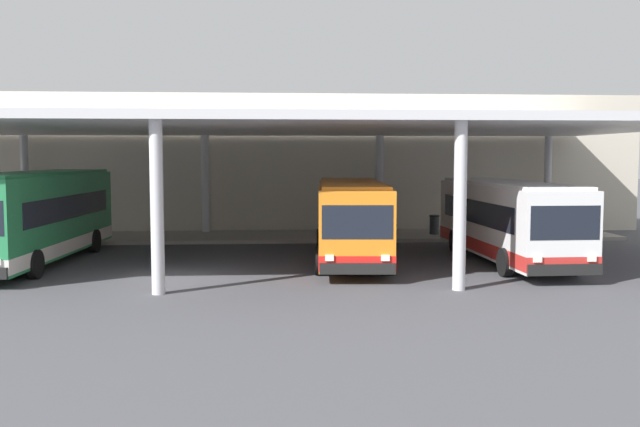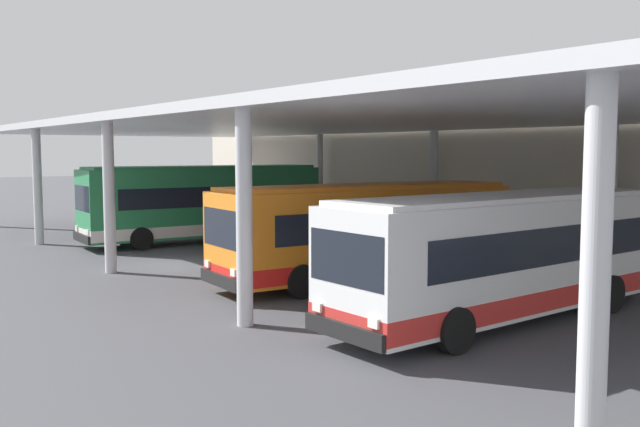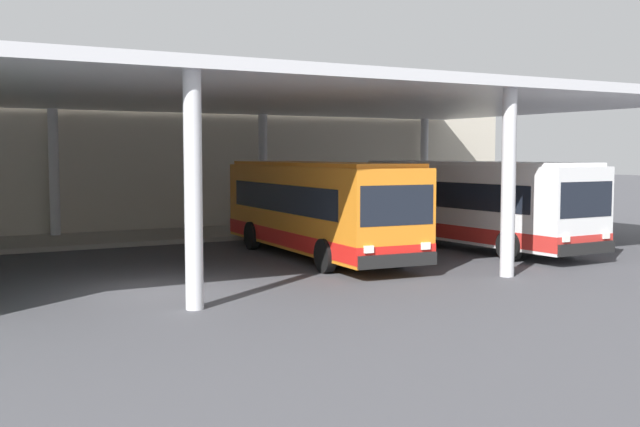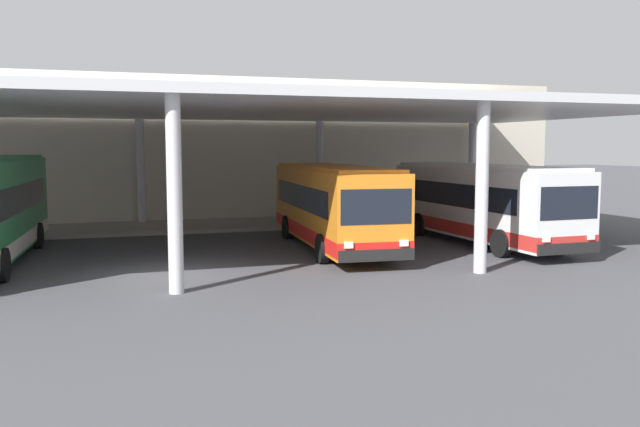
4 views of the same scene
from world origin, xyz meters
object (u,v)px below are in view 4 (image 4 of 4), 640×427
bus_middle_bay (481,202)px  trash_bin (378,209)px  bench_waiting (325,210)px  bus_second_bay (333,205)px

bus_middle_bay → trash_bin: size_ratio=10.80×
bus_middle_bay → bench_waiting: (-3.68, 8.80, -0.99)m
bus_second_bay → trash_bin: (5.21, 7.75, -0.98)m
bench_waiting → bus_second_bay: bearing=-106.5°
bus_second_bay → trash_bin: size_ratio=10.90×
bus_second_bay → bench_waiting: 8.53m
bus_middle_bay → trash_bin: bearing=96.0°
trash_bin → bus_middle_bay: bearing=-84.0°
bus_second_bay → bench_waiting: bearing=73.5°
bus_middle_bay → bench_waiting: bus_middle_bay is taller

